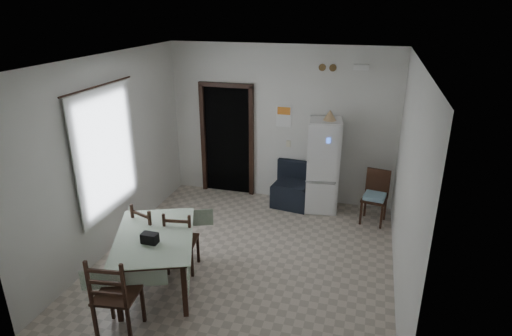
{
  "coord_description": "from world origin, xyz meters",
  "views": [
    {
      "loc": [
        1.58,
        -5.23,
        3.56
      ],
      "look_at": [
        0.0,
        0.5,
        1.25
      ],
      "focal_mm": 30.0,
      "sensor_mm": 36.0,
      "label": 1
    }
  ],
  "objects_px": {
    "navy_seat": "(292,185)",
    "dining_chair_near_head": "(117,293)",
    "corner_chair": "(375,198)",
    "dining_chair_far_right": "(182,239)",
    "fridge": "(323,166)",
    "dining_table": "(157,261)",
    "dining_chair_far_left": "(153,234)"
  },
  "relations": [
    {
      "from": "corner_chair",
      "to": "fridge",
      "type": "bearing_deg",
      "value": 172.9
    },
    {
      "from": "dining_chair_far_left",
      "to": "dining_chair_near_head",
      "type": "xyz_separation_m",
      "value": [
        0.28,
        -1.36,
        0.05
      ]
    },
    {
      "from": "corner_chair",
      "to": "dining_table",
      "type": "distance_m",
      "value": 3.77
    },
    {
      "from": "dining_chair_near_head",
      "to": "dining_chair_far_left",
      "type": "bearing_deg",
      "value": -85.8
    },
    {
      "from": "dining_chair_far_right",
      "to": "dining_chair_near_head",
      "type": "bearing_deg",
      "value": 74.35
    },
    {
      "from": "fridge",
      "to": "dining_chair_far_right",
      "type": "distance_m",
      "value": 2.96
    },
    {
      "from": "dining_chair_far_right",
      "to": "dining_chair_near_head",
      "type": "relative_size",
      "value": 0.89
    },
    {
      "from": "navy_seat",
      "to": "dining_chair_far_right",
      "type": "distance_m",
      "value": 2.67
    },
    {
      "from": "fridge",
      "to": "dining_chair_far_right",
      "type": "height_order",
      "value": "fridge"
    },
    {
      "from": "navy_seat",
      "to": "dining_chair_near_head",
      "type": "relative_size",
      "value": 0.76
    },
    {
      "from": "fridge",
      "to": "dining_chair_far_right",
      "type": "bearing_deg",
      "value": -131.77
    },
    {
      "from": "dining_chair_far_left",
      "to": "navy_seat",
      "type": "bearing_deg",
      "value": -102.52
    },
    {
      "from": "fridge",
      "to": "dining_chair_far_left",
      "type": "bearing_deg",
      "value": -138.45
    },
    {
      "from": "dining_table",
      "to": "dining_chair_far_left",
      "type": "xyz_separation_m",
      "value": [
        -0.29,
        0.46,
        0.1
      ]
    },
    {
      "from": "fridge",
      "to": "corner_chair",
      "type": "height_order",
      "value": "fridge"
    },
    {
      "from": "dining_table",
      "to": "dining_chair_far_right",
      "type": "xyz_separation_m",
      "value": [
        0.16,
        0.46,
        0.09
      ]
    },
    {
      "from": "corner_chair",
      "to": "dining_table",
      "type": "xyz_separation_m",
      "value": [
        -2.73,
        -2.6,
        -0.08
      ]
    },
    {
      "from": "navy_seat",
      "to": "dining_chair_far_left",
      "type": "height_order",
      "value": "dining_chair_far_left"
    },
    {
      "from": "dining_chair_far_left",
      "to": "dining_chair_near_head",
      "type": "bearing_deg",
      "value": 121.89
    },
    {
      "from": "corner_chair",
      "to": "dining_chair_far_left",
      "type": "xyz_separation_m",
      "value": [
        -3.02,
        -2.14,
        0.03
      ]
    },
    {
      "from": "fridge",
      "to": "corner_chair",
      "type": "xyz_separation_m",
      "value": [
        0.93,
        -0.29,
        -0.38
      ]
    },
    {
      "from": "fridge",
      "to": "navy_seat",
      "type": "bearing_deg",
      "value": 172.41
    },
    {
      "from": "dining_chair_far_left",
      "to": "corner_chair",
      "type": "bearing_deg",
      "value": -124.66
    },
    {
      "from": "corner_chair",
      "to": "dining_chair_far_left",
      "type": "distance_m",
      "value": 3.7
    },
    {
      "from": "dining_chair_near_head",
      "to": "dining_table",
      "type": "bearing_deg",
      "value": -98.07
    },
    {
      "from": "dining_chair_far_right",
      "to": "navy_seat",
      "type": "bearing_deg",
      "value": -123.18
    },
    {
      "from": "dining_table",
      "to": "dining_chair_near_head",
      "type": "height_order",
      "value": "dining_chair_near_head"
    },
    {
      "from": "corner_chair",
      "to": "dining_chair_far_right",
      "type": "bearing_deg",
      "value": -130.04
    },
    {
      "from": "dining_chair_far_left",
      "to": "dining_chair_near_head",
      "type": "relative_size",
      "value": 0.91
    },
    {
      "from": "fridge",
      "to": "navy_seat",
      "type": "relative_size",
      "value": 2.1
    },
    {
      "from": "fridge",
      "to": "corner_chair",
      "type": "bearing_deg",
      "value": -24.91
    },
    {
      "from": "dining_table",
      "to": "dining_chair_near_head",
      "type": "bearing_deg",
      "value": -112.43
    }
  ]
}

